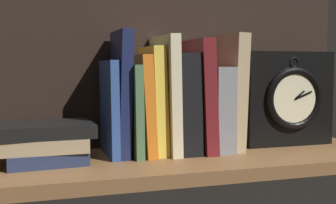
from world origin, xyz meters
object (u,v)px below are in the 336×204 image
at_px(book_orange_pandolfini, 141,104).
at_px(book_black_skeptic, 181,103).
at_px(book_cream_twain, 165,94).
at_px(book_tan_shortstories, 229,92).
at_px(framed_clock, 287,98).
at_px(book_maroon_dawkins, 197,95).
at_px(book_gray_chess, 213,108).
at_px(book_green_romantic, 131,110).
at_px(book_navy_bierce, 120,93).
at_px(book_blue_modern, 109,108).
at_px(book_stack_side, 43,142).
at_px(book_yellow_seinlanguage, 153,100).

xyz_separation_m(book_orange_pandolfini, book_black_skeptic, (0.09, 0.00, 0.00)).
height_order(book_cream_twain, book_black_skeptic, book_cream_twain).
xyz_separation_m(book_tan_shortstories, framed_clock, (0.15, -0.00, -0.02)).
xyz_separation_m(book_cream_twain, book_black_skeptic, (0.03, 0.00, -0.02)).
height_order(book_black_skeptic, framed_clock, framed_clock).
distance_m(book_maroon_dawkins, book_tan_shortstories, 0.08).
height_order(book_black_skeptic, book_gray_chess, book_black_skeptic).
bearing_deg(book_orange_pandolfini, book_green_romantic, 180.00).
relative_size(book_navy_bierce, book_gray_chess, 1.40).
bearing_deg(book_gray_chess, book_black_skeptic, 180.00).
relative_size(book_blue_modern, book_black_skeptic, 0.93).
distance_m(book_blue_modern, book_black_skeptic, 0.15).
bearing_deg(book_stack_side, book_blue_modern, 13.60).
bearing_deg(book_navy_bierce, book_black_skeptic, 0.00).
bearing_deg(book_orange_pandolfini, book_black_skeptic, 0.00).
relative_size(book_navy_bierce, book_yellow_seinlanguage, 1.14).
relative_size(book_green_romantic, book_yellow_seinlanguage, 0.83).
bearing_deg(book_cream_twain, book_yellow_seinlanguage, 180.00).
distance_m(book_navy_bierce, book_cream_twain, 0.10).
distance_m(book_yellow_seinlanguage, book_tan_shortstories, 0.17).
bearing_deg(book_tan_shortstories, framed_clock, -1.14).
distance_m(book_navy_bierce, book_tan_shortstories, 0.24).
relative_size(book_orange_pandolfini, book_gray_chess, 1.14).
height_order(book_navy_bierce, book_maroon_dawkins, book_navy_bierce).
bearing_deg(book_green_romantic, book_tan_shortstories, 0.00).
relative_size(book_green_romantic, book_cream_twain, 0.75).
distance_m(book_orange_pandolfini, framed_clock, 0.35).
xyz_separation_m(book_orange_pandolfini, book_tan_shortstories, (0.20, 0.00, 0.02)).
bearing_deg(book_gray_chess, book_tan_shortstories, 0.00).
xyz_separation_m(book_gray_chess, book_tan_shortstories, (0.04, 0.00, 0.04)).
bearing_deg(book_maroon_dawkins, framed_clock, -0.75).
bearing_deg(book_tan_shortstories, book_green_romantic, 180.00).
bearing_deg(book_blue_modern, book_gray_chess, -0.00).
xyz_separation_m(book_blue_modern, book_gray_chess, (0.23, -0.00, -0.01)).
height_order(book_orange_pandolfini, book_tan_shortstories, book_tan_shortstories).
height_order(book_black_skeptic, book_stack_side, book_black_skeptic).
distance_m(book_maroon_dawkins, framed_clock, 0.22).
bearing_deg(book_maroon_dawkins, book_black_skeptic, 180.00).
height_order(book_navy_bierce, book_cream_twain, book_navy_bierce).
bearing_deg(book_blue_modern, book_stack_side, -166.40).
relative_size(book_maroon_dawkins, book_stack_side, 1.23).
height_order(book_navy_bierce, book_orange_pandolfini, book_navy_bierce).
relative_size(book_blue_modern, book_stack_side, 1.00).
relative_size(book_navy_bierce, book_maroon_dawkins, 1.06).
bearing_deg(book_black_skeptic, book_green_romantic, 180.00).
distance_m(book_black_skeptic, book_gray_chess, 0.08).
distance_m(book_black_skeptic, book_maroon_dawkins, 0.04).
height_order(book_blue_modern, book_stack_side, book_blue_modern).
bearing_deg(book_orange_pandolfini, book_stack_side, -170.89).
height_order(book_yellow_seinlanguage, book_tan_shortstories, book_tan_shortstories).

